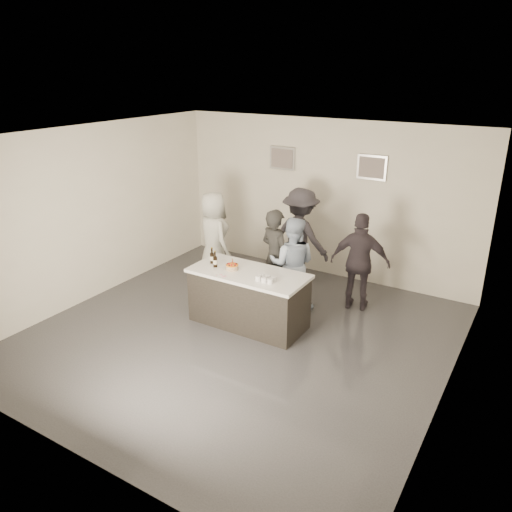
% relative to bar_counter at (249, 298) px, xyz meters
% --- Properties ---
extents(floor, '(6.00, 6.00, 0.00)m').
position_rel_bar_counter_xyz_m(floor, '(0.08, -0.41, -0.45)').
color(floor, '#3D3D42').
rests_on(floor, ground).
extents(ceiling, '(6.00, 6.00, 0.00)m').
position_rel_bar_counter_xyz_m(ceiling, '(0.08, -0.41, 2.55)').
color(ceiling, white).
extents(wall_back, '(6.00, 0.04, 3.00)m').
position_rel_bar_counter_xyz_m(wall_back, '(0.08, 2.59, 1.05)').
color(wall_back, silver).
rests_on(wall_back, ground).
extents(wall_front, '(6.00, 0.04, 3.00)m').
position_rel_bar_counter_xyz_m(wall_front, '(0.08, -3.41, 1.05)').
color(wall_front, silver).
rests_on(wall_front, ground).
extents(wall_left, '(0.04, 6.00, 3.00)m').
position_rel_bar_counter_xyz_m(wall_left, '(-2.92, -0.41, 1.05)').
color(wall_left, silver).
rests_on(wall_left, ground).
extents(wall_right, '(0.04, 6.00, 3.00)m').
position_rel_bar_counter_xyz_m(wall_right, '(3.08, -0.41, 1.05)').
color(wall_right, silver).
rests_on(wall_right, ground).
extents(picture_left, '(0.54, 0.04, 0.44)m').
position_rel_bar_counter_xyz_m(picture_left, '(-0.82, 2.56, 1.75)').
color(picture_left, '#B2B2B7').
rests_on(picture_left, wall_back).
extents(picture_right, '(0.54, 0.04, 0.44)m').
position_rel_bar_counter_xyz_m(picture_right, '(0.98, 2.56, 1.75)').
color(picture_right, '#B2B2B7').
rests_on(picture_right, wall_back).
extents(bar_counter, '(1.86, 0.86, 0.90)m').
position_rel_bar_counter_xyz_m(bar_counter, '(0.00, 0.00, 0.00)').
color(bar_counter, white).
rests_on(bar_counter, ground).
extents(cake, '(0.20, 0.20, 0.07)m').
position_rel_bar_counter_xyz_m(cake, '(-0.27, -0.05, 0.49)').
color(cake, orange).
rests_on(cake, bar_counter).
extents(beer_bottle_a, '(0.07, 0.07, 0.26)m').
position_rel_bar_counter_xyz_m(beer_bottle_a, '(-0.70, 0.01, 0.58)').
color(beer_bottle_a, black).
rests_on(beer_bottle_a, bar_counter).
extents(beer_bottle_b, '(0.07, 0.07, 0.26)m').
position_rel_bar_counter_xyz_m(beer_bottle_b, '(-0.56, -0.09, 0.58)').
color(beer_bottle_b, black).
rests_on(beer_bottle_b, bar_counter).
extents(tumbler_cluster, '(0.30, 0.19, 0.08)m').
position_rel_bar_counter_xyz_m(tumbler_cluster, '(0.40, -0.15, 0.49)').
color(tumbler_cluster, orange).
rests_on(tumbler_cluster, bar_counter).
extents(candles, '(0.24, 0.08, 0.01)m').
position_rel_bar_counter_xyz_m(candles, '(-0.23, -0.34, 0.45)').
color(candles, pink).
rests_on(candles, bar_counter).
extents(person_main_black, '(0.71, 0.58, 1.68)m').
position_rel_bar_counter_xyz_m(person_main_black, '(-0.03, 0.91, 0.39)').
color(person_main_black, black).
rests_on(person_main_black, ground).
extents(person_main_blue, '(0.94, 0.83, 1.61)m').
position_rel_bar_counter_xyz_m(person_main_blue, '(0.32, 0.85, 0.36)').
color(person_main_blue, '#A1B4D3').
rests_on(person_main_blue, ground).
extents(person_guest_left, '(1.01, 0.88, 1.74)m').
position_rel_bar_counter_xyz_m(person_guest_left, '(-1.49, 1.15, 0.42)').
color(person_guest_left, silver).
rests_on(person_guest_left, ground).
extents(person_guest_right, '(1.04, 0.59, 1.67)m').
position_rel_bar_counter_xyz_m(person_guest_right, '(1.28, 1.44, 0.39)').
color(person_guest_right, '#352D36').
rests_on(person_guest_right, ground).
extents(person_guest_back, '(1.29, 0.89, 1.84)m').
position_rel_bar_counter_xyz_m(person_guest_back, '(-0.04, 1.86, 0.47)').
color(person_guest_back, '#333039').
rests_on(person_guest_back, ground).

